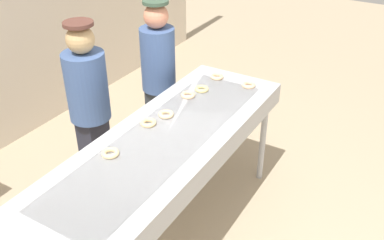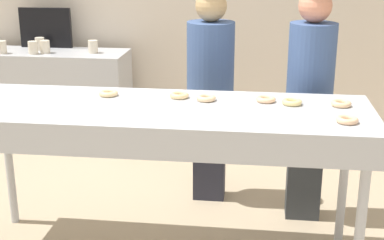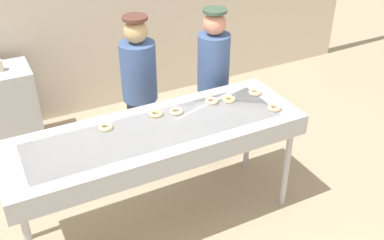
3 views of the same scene
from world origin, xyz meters
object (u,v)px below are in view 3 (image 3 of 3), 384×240
fryer_conveyor (156,138)px  plain_donut_4 (212,101)px  plain_donut_6 (255,92)px  plain_donut_0 (106,127)px  plain_donut_1 (229,99)px  plain_donut_5 (275,108)px  worker_baker (139,85)px  plain_donut_2 (156,113)px  plain_donut_3 (176,111)px  worker_assistant (213,80)px

fryer_conveyor → plain_donut_4: bearing=16.2°
plain_donut_6 → fryer_conveyor: bearing=-172.6°
plain_donut_0 → plain_donut_1: (1.13, -0.06, 0.00)m
fryer_conveyor → plain_donut_4: plain_donut_4 is taller
plain_donut_5 → worker_baker: size_ratio=0.07×
plain_donut_5 → worker_baker: bearing=127.3°
fryer_conveyor → plain_donut_4: size_ratio=20.88×
plain_donut_2 → plain_donut_3: size_ratio=1.00×
plain_donut_6 → plain_donut_2: bearing=176.3°
plain_donut_1 → plain_donut_2: bearing=174.4°
plain_donut_1 → plain_donut_6: 0.28m
plain_donut_4 → fryer_conveyor: bearing=-163.8°
plain_donut_5 → worker_assistant: 0.88m
plain_donut_5 → plain_donut_6: same height
fryer_conveyor → plain_donut_6: plain_donut_6 is taller
worker_baker → plain_donut_5: bearing=111.4°
worker_assistant → worker_baker: bearing=-32.5°
plain_donut_5 → worker_assistant: worker_assistant is taller
fryer_conveyor → plain_donut_0: (-0.36, 0.19, 0.11)m
plain_donut_3 → worker_assistant: 0.85m
plain_donut_3 → plain_donut_6: size_ratio=1.00×
plain_donut_2 → plain_donut_3: bearing=-14.4°
plain_donut_0 → plain_donut_3: (0.62, -0.03, 0.00)m
plain_donut_0 → plain_donut_3: size_ratio=1.00×
plain_donut_4 → plain_donut_6: same height
plain_donut_2 → plain_donut_6: bearing=-3.7°
plain_donut_3 → plain_donut_4: size_ratio=1.00×
plain_donut_4 → plain_donut_6: (0.44, -0.04, 0.00)m
plain_donut_1 → worker_baker: 0.96m
plain_donut_3 → plain_donut_5: same height
plain_donut_1 → worker_assistant: (0.15, 0.55, -0.09)m
plain_donut_0 → plain_donut_4: size_ratio=1.00×
plain_donut_3 → worker_baker: worker_baker is taller
plain_donut_0 → plain_donut_1: bearing=-2.9°
fryer_conveyor → plain_donut_2: (0.08, 0.20, 0.11)m
worker_assistant → plain_donut_1: bearing=60.3°
plain_donut_1 → worker_baker: bearing=125.5°
plain_donut_1 → plain_donut_4: size_ratio=1.00×
fryer_conveyor → plain_donut_1: plain_donut_1 is taller
plain_donut_0 → plain_donut_4: 0.98m
fryer_conveyor → plain_donut_6: 1.07m
plain_donut_3 → plain_donut_5: size_ratio=1.00×
plain_donut_3 → plain_donut_0: bearing=176.9°
plain_donut_5 → worker_baker: worker_baker is taller
plain_donut_2 → plain_donut_3: same height
plain_donut_4 → plain_donut_0: bearing=179.2°
plain_donut_4 → worker_baker: (-0.40, 0.74, -0.08)m
fryer_conveyor → plain_donut_6: (1.05, 0.14, 0.11)m
plain_donut_3 → plain_donut_1: bearing=-2.5°
plain_donut_3 → worker_baker: bearing=93.4°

